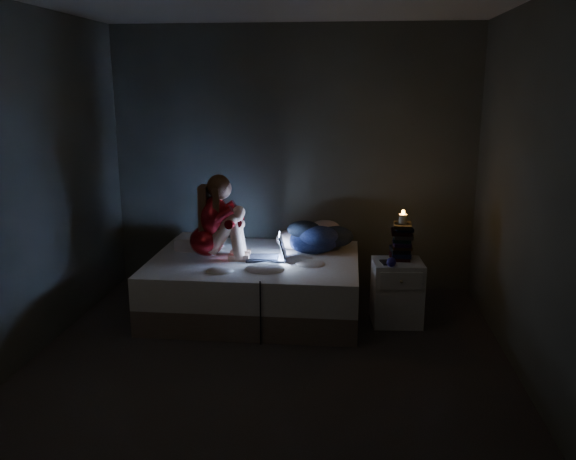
# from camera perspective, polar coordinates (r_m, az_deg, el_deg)

# --- Properties ---
(floor) EXTENTS (3.60, 3.80, 0.02)m
(floor) POSITION_cam_1_polar(r_m,az_deg,el_deg) (4.50, -2.00, -13.13)
(floor) COLOR #282321
(floor) RESTS_ON ground
(wall_back) EXTENTS (3.60, 0.02, 2.60)m
(wall_back) POSITION_cam_1_polar(r_m,az_deg,el_deg) (5.95, 0.43, 6.78)
(wall_back) COLOR #383A34
(wall_back) RESTS_ON ground
(wall_front) EXTENTS (3.60, 0.02, 2.60)m
(wall_front) POSITION_cam_1_polar(r_m,az_deg,el_deg) (2.26, -8.95, -5.15)
(wall_front) COLOR #383A34
(wall_front) RESTS_ON ground
(wall_left) EXTENTS (0.02, 3.80, 2.60)m
(wall_left) POSITION_cam_1_polar(r_m,az_deg,el_deg) (4.69, -24.69, 3.60)
(wall_left) COLOR #383A34
(wall_left) RESTS_ON ground
(wall_right) EXTENTS (0.02, 3.80, 2.60)m
(wall_right) POSITION_cam_1_polar(r_m,az_deg,el_deg) (4.23, 22.97, 2.78)
(wall_right) COLOR #383A34
(wall_right) RESTS_ON ground
(bed) EXTENTS (1.85, 1.39, 0.51)m
(bed) POSITION_cam_1_polar(r_m,az_deg,el_deg) (5.44, -3.16, -5.26)
(bed) COLOR beige
(bed) RESTS_ON ground
(pillow) EXTENTS (0.41, 0.29, 0.12)m
(pillow) POSITION_cam_1_polar(r_m,az_deg,el_deg) (5.71, -8.47, -1.17)
(pillow) COLOR silver
(pillow) RESTS_ON bed
(woman) EXTENTS (0.49, 0.34, 0.76)m
(woman) POSITION_cam_1_polar(r_m,az_deg,el_deg) (5.31, -7.85, 1.28)
(woman) COLOR maroon
(woman) RESTS_ON bed
(laptop) EXTENTS (0.37, 0.28, 0.25)m
(laptop) POSITION_cam_1_polar(r_m,az_deg,el_deg) (5.28, -2.17, -1.55)
(laptop) COLOR black
(laptop) RESTS_ON bed
(clothes_pile) EXTENTS (0.57, 0.48, 0.31)m
(clothes_pile) POSITION_cam_1_polar(r_m,az_deg,el_deg) (5.54, 2.39, -0.48)
(clothes_pile) COLOR #101A47
(clothes_pile) RESTS_ON bed
(nightstand) EXTENTS (0.44, 0.40, 0.56)m
(nightstand) POSITION_cam_1_polar(r_m,az_deg,el_deg) (5.25, 10.39, -5.89)
(nightstand) COLOR silver
(nightstand) RESTS_ON ground
(book_stack) EXTENTS (0.19, 0.25, 0.31)m
(book_stack) POSITION_cam_1_polar(r_m,az_deg,el_deg) (5.20, 10.87, -1.12)
(book_stack) COLOR black
(book_stack) RESTS_ON nightstand
(candle) EXTENTS (0.07, 0.07, 0.08)m
(candle) POSITION_cam_1_polar(r_m,az_deg,el_deg) (5.16, 10.96, 0.97)
(candle) COLOR beige
(candle) RESTS_ON book_stack
(phone) EXTENTS (0.09, 0.15, 0.01)m
(phone) POSITION_cam_1_polar(r_m,az_deg,el_deg) (5.11, 9.29, -3.06)
(phone) COLOR black
(phone) RESTS_ON nightstand
(blue_orb) EXTENTS (0.08, 0.08, 0.08)m
(blue_orb) POSITION_cam_1_polar(r_m,az_deg,el_deg) (5.00, 9.74, -3.04)
(blue_orb) COLOR navy
(blue_orb) RESTS_ON nightstand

